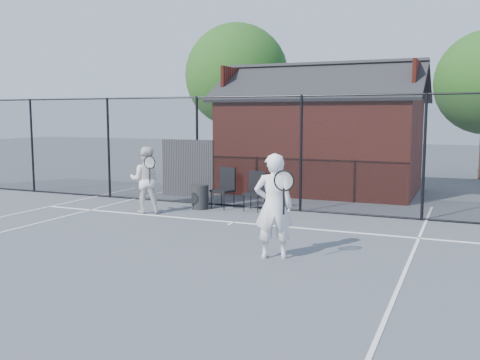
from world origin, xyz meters
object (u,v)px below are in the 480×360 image
at_px(player_front, 274,206).
at_px(chair_left, 223,189).
at_px(player_back, 146,180).
at_px(waste_bin, 200,197).
at_px(clubhouse, 322,142).
at_px(chair_right, 254,192).

distance_m(player_front, chair_left, 5.10).
distance_m(player_front, player_back, 5.29).
distance_m(chair_left, waste_bin, 0.64).
height_order(clubhouse, chair_left, clubhouse).
xyz_separation_m(player_front, chair_left, (-2.92, 4.16, -0.39)).
xyz_separation_m(clubhouse, chair_right, (-0.63, -4.40, -1.11)).
bearing_deg(chair_right, clubhouse, 86.41).
height_order(player_front, chair_left, player_front).
distance_m(chair_left, chair_right, 0.91).
height_order(chair_right, waste_bin, chair_right).
bearing_deg(player_front, chair_left, 125.07).
distance_m(player_back, chair_left, 2.06).
bearing_deg(chair_left, player_back, -125.32).
bearing_deg(player_back, waste_bin, 45.50).
distance_m(player_back, waste_bin, 1.53).
relative_size(player_front, player_back, 1.09).
height_order(player_front, chair_right, player_front).
xyz_separation_m(clubhouse, chair_left, (-1.53, -4.40, -1.07)).
bearing_deg(player_front, waste_bin, 131.80).
bearing_deg(waste_bin, chair_right, 11.89).
bearing_deg(chair_right, player_back, -146.96).
height_order(chair_left, waste_bin, chair_left).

